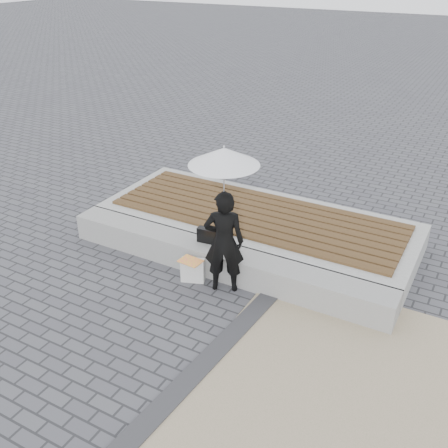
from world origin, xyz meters
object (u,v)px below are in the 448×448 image
Objects in this scene: woman at (224,242)px; parasol at (224,156)px; canvas_tote at (193,270)px; handbag at (208,236)px; seating_ledge at (220,261)px.

woman is 1.29× the size of parasol.
parasol is 3.27× the size of canvas_tote.
woman is at bearing -13.57° from canvas_tote.
handbag is 0.90× the size of canvas_tote.
parasol is 3.63× the size of handbag.
handbag is at bearing 140.72° from parasol.
handbag is (-0.48, 0.39, -1.42)m from parasol.
seating_ledge is 0.66m from woman.
parasol reaches higher than seating_ledge.
canvas_tote is (0.01, -0.44, -0.34)m from handbag.
parasol reaches higher than handbag.
woman is 4.23× the size of canvas_tote.
handbag reaches higher than seating_ledge.
woman is (0.24, -0.31, 0.53)m from seating_ledge.
woman reaches higher than seating_ledge.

